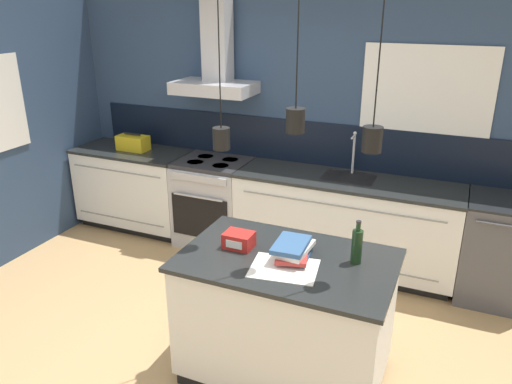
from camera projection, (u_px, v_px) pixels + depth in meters
ground_plane at (197, 351)px, 3.73m from camera, size 16.00×16.00×0.00m
wall_back at (288, 118)px, 4.96m from camera, size 5.60×2.09×2.60m
wall_left at (5, 129)px, 4.75m from camera, size 0.08×3.80×2.60m
counter_run_left at (136, 188)px, 5.65m from camera, size 1.29×0.64×0.91m
counter_run_sink at (344, 223)px, 4.76m from camera, size 2.10×0.64×1.32m
oven_range at (214, 202)px, 5.27m from camera, size 0.72×0.66×0.91m
dishwasher at (497, 250)px, 4.27m from camera, size 0.59×0.65×0.91m
kitchen_island at (286, 317)px, 3.35m from camera, size 1.37×0.87×0.91m
bottle_on_island at (357, 246)px, 3.09m from camera, size 0.07×0.07×0.29m
book_stack at (293, 250)px, 3.17m from camera, size 0.26×0.36×0.11m
red_supply_box at (239, 240)px, 3.31m from camera, size 0.19×0.15×0.10m
paper_pile at (284, 268)px, 3.06m from camera, size 0.45×0.38×0.01m
yellow_toolbox at (133, 143)px, 5.45m from camera, size 0.34×0.18×0.19m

